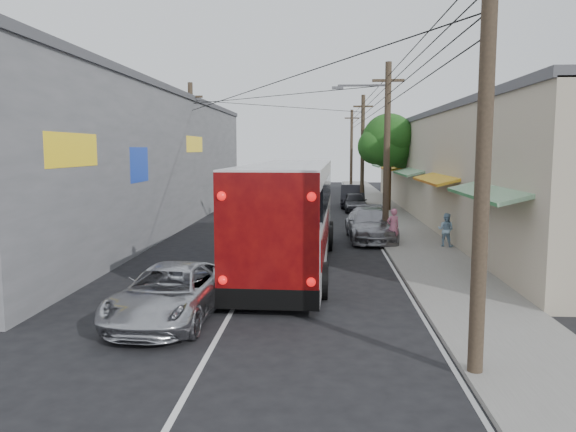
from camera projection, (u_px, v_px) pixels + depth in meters
name	position (u px, v px, depth m)	size (l,w,h in m)	color
ground	(218.00, 336.00, 12.74)	(120.00, 120.00, 0.00)	black
sidewalk	(394.00, 222.00, 32.17)	(3.00, 80.00, 0.12)	slate
building_right	(467.00, 167.00, 33.52)	(7.09, 40.00, 6.25)	#B0A78C
building_left	(124.00, 160.00, 30.65)	(7.20, 36.00, 7.25)	gray
utility_poles	(336.00, 151.00, 32.21)	(11.80, 45.28, 8.00)	#473828
street_tree	(390.00, 142.00, 37.56)	(4.40, 4.00, 6.60)	#3F2B19
coach_bus	(290.00, 213.00, 20.32)	(3.33, 12.97, 3.71)	silver
jeepney	(170.00, 293.00, 13.90)	(2.22, 4.82, 1.34)	silver
parked_suv	(370.00, 224.00, 26.07)	(2.08, 5.12, 1.48)	gray
parked_car_mid	(355.00, 202.00, 38.16)	(1.53, 3.80, 1.30)	#222227
parked_car_far	(353.00, 196.00, 41.10)	(1.70, 4.88, 1.61)	black
pedestrian_near	(393.00, 227.00, 24.05)	(0.58, 0.38, 1.58)	#CA6B8C
pedestrian_far	(446.00, 230.00, 23.74)	(0.69, 0.54, 1.42)	#95BBD9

